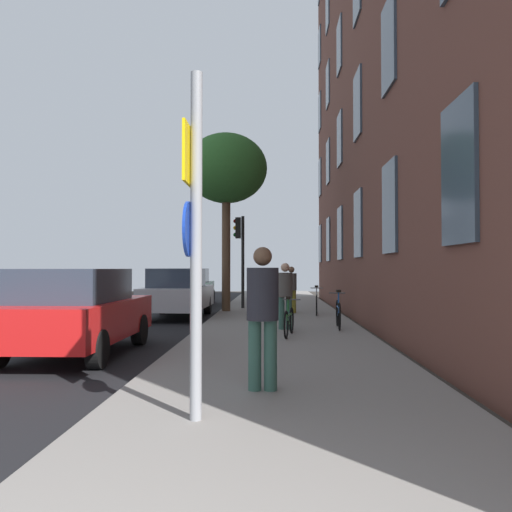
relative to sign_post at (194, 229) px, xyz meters
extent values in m
plane|color=#332D28|center=(-2.53, 10.65, -2.04)|extent=(41.80, 41.80, 0.00)
cube|color=black|center=(-4.63, 10.65, -2.03)|extent=(7.00, 38.00, 0.01)
cube|color=gray|center=(0.97, 10.65, -1.98)|extent=(4.20, 38.00, 0.12)
cube|color=#384756|center=(3.29, 1.82, 0.91)|extent=(0.06, 1.26, 1.97)
cube|color=#384756|center=(3.29, 5.99, 0.91)|extent=(0.06, 1.26, 1.97)
cube|color=#384756|center=(3.29, 10.15, 0.91)|extent=(0.06, 1.26, 1.97)
cube|color=#384756|center=(3.29, 14.32, 0.91)|extent=(0.06, 1.26, 1.97)
cube|color=#384756|center=(3.29, 18.49, 0.91)|extent=(0.06, 1.26, 1.97)
cube|color=#384756|center=(3.29, 22.65, 0.91)|extent=(0.06, 1.26, 1.97)
cube|color=#384756|center=(3.29, 5.99, 4.44)|extent=(0.06, 1.26, 1.97)
cube|color=#384756|center=(3.29, 10.15, 4.44)|extent=(0.06, 1.26, 1.97)
cube|color=#384756|center=(3.29, 14.32, 4.44)|extent=(0.06, 1.26, 1.97)
cube|color=#384756|center=(3.29, 18.49, 4.44)|extent=(0.06, 1.26, 1.97)
cube|color=#384756|center=(3.29, 22.65, 4.44)|extent=(0.06, 1.26, 1.97)
cube|color=#384756|center=(3.29, 14.32, 7.97)|extent=(0.06, 1.26, 1.97)
cube|color=#384756|center=(3.29, 18.49, 7.97)|extent=(0.06, 1.26, 1.97)
cube|color=#384756|center=(3.29, 22.65, 7.97)|extent=(0.06, 1.26, 1.97)
cube|color=#384756|center=(3.29, 18.49, 11.51)|extent=(0.06, 1.26, 1.97)
cube|color=#384756|center=(3.29, 22.65, 11.51)|extent=(0.06, 1.26, 1.97)
cylinder|color=gray|center=(0.02, 0.00, -0.16)|extent=(0.12, 0.12, 3.52)
cube|color=yellow|center=(-0.06, 0.00, 0.75)|extent=(0.03, 0.60, 0.60)
cylinder|color=#14339E|center=(-0.06, 0.00, 0.00)|extent=(0.03, 0.56, 0.56)
cylinder|color=black|center=(-0.37, 14.69, -0.16)|extent=(0.12, 0.12, 3.52)
cube|color=black|center=(-0.55, 14.69, 1.15)|extent=(0.20, 0.24, 0.80)
sphere|color=#4B0707|center=(-0.66, 14.69, 1.41)|extent=(0.16, 0.16, 0.16)
sphere|color=orange|center=(-0.66, 14.69, 1.15)|extent=(0.16, 0.16, 0.16)
sphere|color=#083E11|center=(-0.66, 14.69, 0.89)|extent=(0.16, 0.16, 0.16)
cylinder|color=brown|center=(-0.89, 13.31, 0.19)|extent=(0.30, 0.30, 4.22)
ellipsoid|color=#2D6628|center=(-0.89, 13.31, 3.18)|extent=(2.93, 2.93, 2.49)
torus|color=black|center=(1.23, 6.97, -1.61)|extent=(0.13, 0.61, 0.61)
torus|color=black|center=(1.08, 6.00, -1.61)|extent=(0.13, 0.61, 0.61)
cylinder|color=#267233|center=(1.15, 6.49, -1.45)|extent=(0.17, 0.84, 0.04)
cylinder|color=#267233|center=(1.11, 6.24, -1.52)|extent=(0.12, 0.51, 0.28)
cylinder|color=#267233|center=(1.13, 6.34, -1.21)|extent=(0.04, 0.04, 0.28)
cube|color=black|center=(1.13, 6.34, -1.05)|extent=(0.10, 0.24, 0.06)
cylinder|color=#4C4C4C|center=(1.23, 6.97, -1.13)|extent=(0.42, 0.09, 0.03)
torus|color=black|center=(2.48, 8.58, -1.57)|extent=(0.09, 0.69, 0.69)
torus|color=black|center=(2.41, 7.57, -1.57)|extent=(0.09, 0.69, 0.69)
cylinder|color=#194C99|center=(2.45, 8.07, -1.39)|extent=(0.10, 0.86, 0.04)
cylinder|color=#194C99|center=(2.43, 7.82, -1.47)|extent=(0.08, 0.52, 0.28)
cylinder|color=#194C99|center=(2.44, 7.92, -1.13)|extent=(0.04, 0.04, 0.28)
cube|color=black|center=(2.44, 7.92, -0.97)|extent=(0.10, 0.24, 0.06)
cylinder|color=#4C4C4C|center=(2.48, 8.58, -1.05)|extent=(0.42, 0.06, 0.03)
torus|color=black|center=(2.27, 12.55, -1.58)|extent=(0.10, 0.67, 0.67)
torus|color=black|center=(2.18, 11.47, -1.58)|extent=(0.10, 0.67, 0.67)
cylinder|color=#99999E|center=(2.22, 12.01, -1.40)|extent=(0.13, 0.92, 0.04)
cylinder|color=#99999E|center=(2.20, 11.74, -1.48)|extent=(0.09, 0.56, 0.30)
cylinder|color=#99999E|center=(2.21, 11.85, -1.15)|extent=(0.04, 0.04, 0.28)
cube|color=black|center=(2.21, 11.85, -0.99)|extent=(0.10, 0.24, 0.06)
cylinder|color=#4C4C4C|center=(2.27, 12.55, -1.07)|extent=(0.42, 0.07, 0.03)
cylinder|color=#33594C|center=(0.57, 1.29, -1.48)|extent=(0.16, 0.16, 0.87)
cylinder|color=#33594C|center=(0.77, 1.29, -1.48)|extent=(0.16, 0.16, 0.87)
cylinder|color=#26262D|center=(0.67, 1.29, -0.72)|extent=(0.52, 0.52, 0.65)
sphere|color=brown|center=(0.67, 1.29, -0.25)|extent=(0.24, 0.24, 0.24)
cylinder|color=#33594C|center=(1.00, 7.78, -1.52)|extent=(0.15, 0.15, 0.81)
cylinder|color=#33594C|center=(1.19, 7.78, -1.52)|extent=(0.15, 0.15, 0.81)
cylinder|color=#4C4742|center=(1.10, 7.78, -0.81)|extent=(0.52, 0.52, 0.60)
sphere|color=tan|center=(1.10, 7.78, -0.38)|extent=(0.22, 0.22, 0.22)
cylinder|color=olive|center=(1.33, 12.52, -1.53)|extent=(0.14, 0.14, 0.77)
cylinder|color=olive|center=(1.50, 12.52, -1.53)|extent=(0.14, 0.14, 0.77)
cylinder|color=#4C4742|center=(1.41, 12.52, -0.86)|extent=(0.48, 0.48, 0.58)
sphere|color=brown|center=(1.41, 12.52, -0.45)|extent=(0.21, 0.21, 0.21)
cube|color=red|center=(-2.88, 4.46, -1.36)|extent=(1.83, 4.16, 0.70)
cube|color=#2D3847|center=(-2.88, 4.25, -0.71)|extent=(1.54, 2.33, 0.60)
cylinder|color=black|center=(-3.71, 5.79, -1.71)|extent=(0.22, 0.64, 0.64)
cylinder|color=black|center=(-2.05, 5.79, -1.71)|extent=(0.22, 0.64, 0.64)
cylinder|color=black|center=(-2.05, 3.13, -1.71)|extent=(0.22, 0.64, 0.64)
cube|color=#B7B7BC|center=(-2.34, 11.91, -1.36)|extent=(1.86, 4.25, 0.70)
cube|color=#2D3847|center=(-2.34, 11.70, -0.71)|extent=(1.54, 2.39, 0.60)
cylinder|color=black|center=(-3.15, 13.26, -1.71)|extent=(0.22, 0.64, 0.64)
cylinder|color=black|center=(-1.54, 13.26, -1.71)|extent=(0.22, 0.64, 0.64)
cylinder|color=black|center=(-3.15, 10.57, -1.71)|extent=(0.22, 0.64, 0.64)
cylinder|color=black|center=(-1.54, 10.57, -1.71)|extent=(0.22, 0.64, 0.64)
cube|color=#19662D|center=(-2.86, 17.66, -1.36)|extent=(1.86, 4.23, 0.70)
cube|color=#384756|center=(-2.86, 17.45, -0.71)|extent=(1.53, 2.38, 0.60)
cylinder|color=black|center=(-3.65, 19.00, -1.71)|extent=(0.22, 0.64, 0.64)
cylinder|color=black|center=(-2.07, 19.00, -1.71)|extent=(0.22, 0.64, 0.64)
cylinder|color=black|center=(-3.65, 16.32, -1.71)|extent=(0.22, 0.64, 0.64)
cylinder|color=black|center=(-2.07, 16.32, -1.71)|extent=(0.22, 0.64, 0.64)
camera|label=1|loc=(0.80, -5.24, -0.40)|focal=36.63mm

